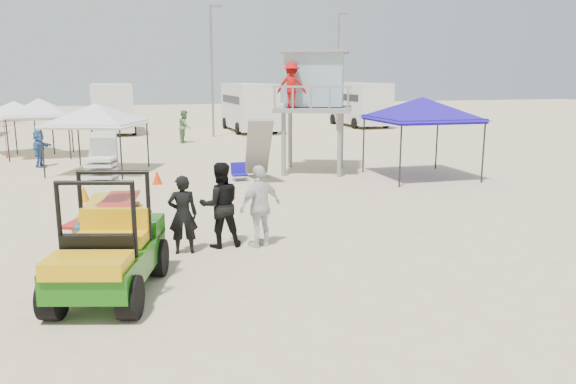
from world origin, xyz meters
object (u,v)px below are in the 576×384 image
object	(u,v)px
lifeguard_tower	(311,84)
canopy_blue	(423,101)
utility_cart	(107,242)
man_left	(183,215)
surf_trailer	(108,212)

from	to	relation	value
lifeguard_tower	canopy_blue	distance (m)	4.30
utility_cart	canopy_blue	distance (m)	14.31
man_left	lifeguard_tower	distance (m)	11.36
utility_cart	lifeguard_tower	distance (m)	13.83
surf_trailer	lifeguard_tower	size ratio (longest dim) A/B	0.58
utility_cart	canopy_blue	size ratio (longest dim) A/B	0.86
utility_cart	surf_trailer	world-z (taller)	surf_trailer
man_left	canopy_blue	world-z (taller)	canopy_blue
utility_cart	lifeguard_tower	xyz separation A→B (m)	(7.65, 11.25, 2.47)
canopy_blue	utility_cart	bearing A→B (deg)	-141.70
man_left	lifeguard_tower	xyz separation A→B (m)	(6.13, 9.21, 2.59)
man_left	surf_trailer	bearing A→B (deg)	-5.14
surf_trailer	canopy_blue	size ratio (longest dim) A/B	0.76
surf_trailer	canopy_blue	distance (m)	13.00
utility_cart	canopy_blue	xyz separation A→B (m)	(11.13, 8.79, 1.87)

